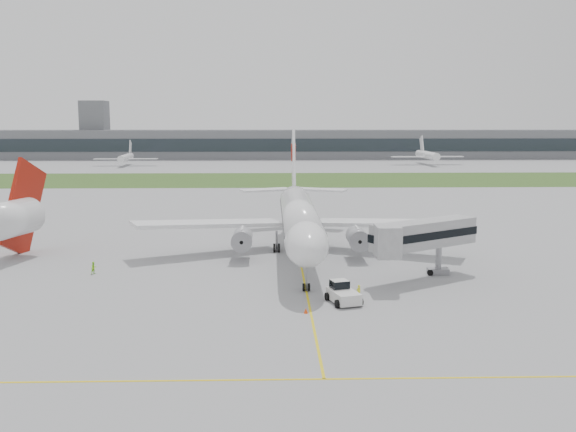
{
  "coord_description": "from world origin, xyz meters",
  "views": [
    {
      "loc": [
        -3.92,
        -85.88,
        19.48
      ],
      "look_at": [
        -1.65,
        2.0,
        6.09
      ],
      "focal_mm": 40.0,
      "sensor_mm": 36.0,
      "label": 1
    }
  ],
  "objects_px": {
    "airliner": "(299,216)",
    "jet_bridge": "(419,236)",
    "pushback_tug": "(342,293)",
    "ground_crew_near": "(359,292)",
    "neighbor_aircraft": "(8,218)"
  },
  "relations": [
    {
      "from": "pushback_tug",
      "to": "neighbor_aircraft",
      "type": "xyz_separation_m",
      "value": [
        -43.92,
        22.02,
        4.81
      ]
    },
    {
      "from": "pushback_tug",
      "to": "ground_crew_near",
      "type": "xyz_separation_m",
      "value": [
        1.88,
        1.12,
        -0.23
      ]
    },
    {
      "from": "pushback_tug",
      "to": "jet_bridge",
      "type": "xyz_separation_m",
      "value": [
        10.28,
        9.36,
        4.45
      ]
    },
    {
      "from": "pushback_tug",
      "to": "ground_crew_near",
      "type": "bearing_deg",
      "value": 14.45
    },
    {
      "from": "airliner",
      "to": "jet_bridge",
      "type": "relative_size",
      "value": 3.68
    },
    {
      "from": "neighbor_aircraft",
      "to": "pushback_tug",
      "type": "bearing_deg",
      "value": -12.24
    },
    {
      "from": "pushback_tug",
      "to": "neighbor_aircraft",
      "type": "relative_size",
      "value": 0.27
    },
    {
      "from": "jet_bridge",
      "to": "ground_crew_near",
      "type": "xyz_separation_m",
      "value": [
        -8.4,
        -8.24,
        -4.67
      ]
    },
    {
      "from": "airliner",
      "to": "jet_bridge",
      "type": "xyz_separation_m",
      "value": [
        13.91,
        -15.09,
        -0.19
      ]
    },
    {
      "from": "pushback_tug",
      "to": "airliner",
      "type": "bearing_deg",
      "value": 81.99
    },
    {
      "from": "jet_bridge",
      "to": "ground_crew_near",
      "type": "distance_m",
      "value": 12.66
    },
    {
      "from": "pushback_tug",
      "to": "neighbor_aircraft",
      "type": "distance_m",
      "value": 49.37
    },
    {
      "from": "jet_bridge",
      "to": "ground_crew_near",
      "type": "relative_size",
      "value": 9.17
    },
    {
      "from": "airliner",
      "to": "jet_bridge",
      "type": "height_order",
      "value": "airliner"
    },
    {
      "from": "jet_bridge",
      "to": "ground_crew_near",
      "type": "height_order",
      "value": "jet_bridge"
    }
  ]
}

